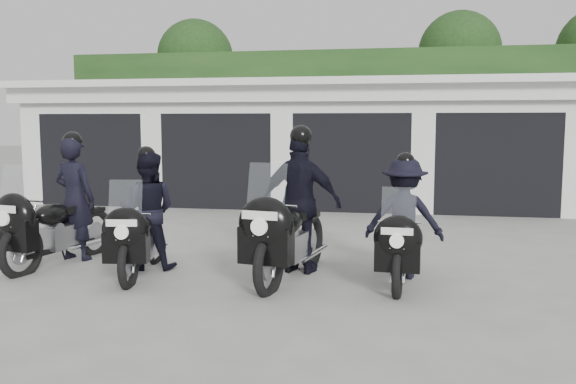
% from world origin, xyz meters
% --- Properties ---
extents(ground, '(80.00, 80.00, 0.00)m').
position_xyz_m(ground, '(0.00, 0.00, 0.00)').
color(ground, '#969691').
rests_on(ground, ground).
extents(garage_block, '(16.40, 6.80, 2.96)m').
position_xyz_m(garage_block, '(-0.00, 8.06, 1.42)').
color(garage_block, white).
rests_on(garage_block, ground).
extents(background_vegetation, '(20.00, 3.90, 5.80)m').
position_xyz_m(background_vegetation, '(0.37, 12.92, 2.77)').
color(background_vegetation, '#163513').
rests_on(background_vegetation, ground).
extents(police_bike_a, '(0.93, 2.18, 1.92)m').
position_xyz_m(police_bike_a, '(-3.62, -0.27, 0.76)').
color(police_bike_a, black).
rests_on(police_bike_a, ground).
extents(police_bike_b, '(0.89, 1.98, 1.73)m').
position_xyz_m(police_bike_b, '(-2.26, -0.48, 0.73)').
color(police_bike_b, black).
rests_on(police_bike_b, ground).
extents(police_bike_c, '(1.19, 2.30, 2.02)m').
position_xyz_m(police_bike_c, '(-0.24, -0.34, 0.85)').
color(police_bike_c, black).
rests_on(police_bike_c, ground).
extents(police_bike_d, '(1.03, 1.91, 1.67)m').
position_xyz_m(police_bike_d, '(1.13, -0.31, 0.71)').
color(police_bike_d, black).
rests_on(police_bike_d, ground).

